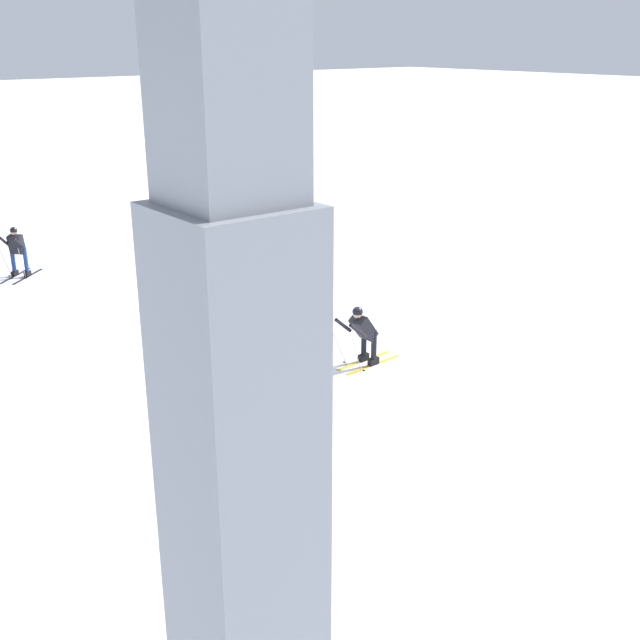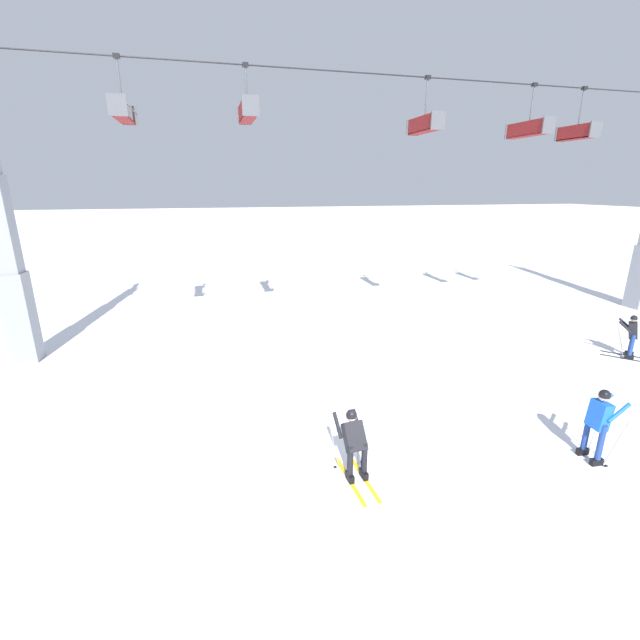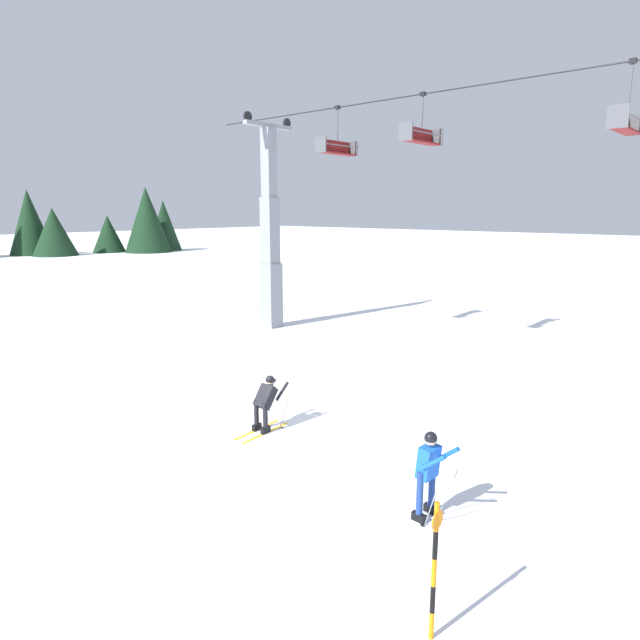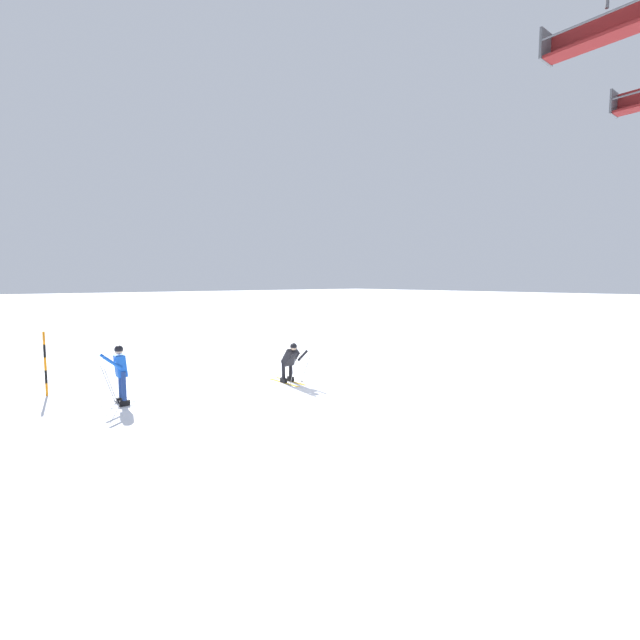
% 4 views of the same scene
% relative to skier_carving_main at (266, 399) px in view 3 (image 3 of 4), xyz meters
% --- Properties ---
extents(ground_plane, '(260.00, 260.00, 0.00)m').
position_rel_skier_carving_main_xyz_m(ground_plane, '(0.38, -0.27, -0.85)').
color(ground_plane, white).
extents(skier_carving_main, '(0.73, 1.76, 1.62)m').
position_rel_skier_carving_main_xyz_m(skier_carving_main, '(0.00, 0.00, 0.00)').
color(skier_carving_main, yellow).
rests_on(skier_carving_main, ground_plane).
extents(lift_tower_near, '(0.82, 2.96, 10.14)m').
position_rel_skier_carving_main_xyz_m(lift_tower_near, '(-9.26, 9.11, 3.35)').
color(lift_tower_near, gray).
rests_on(lift_tower_near, ground_plane).
extents(haul_cable, '(33.99, 0.05, 0.05)m').
position_rel_skier_carving_main_xyz_m(haul_cable, '(4.74, 9.11, 9.13)').
color(haul_cable, black).
extents(chairlift_seat_nearest, '(0.61, 2.19, 1.96)m').
position_rel_skier_carving_main_xyz_m(chairlift_seat_nearest, '(-5.12, 9.11, 7.54)').
color(chairlift_seat_nearest, black).
extents(chairlift_seat_second, '(0.61, 2.25, 1.81)m').
position_rel_skier_carving_main_xyz_m(chairlift_seat_second, '(-1.06, 9.11, 7.67)').
color(chairlift_seat_second, black).
extents(chairlift_seat_middle, '(0.61, 2.11, 2.01)m').
position_rel_skier_carving_main_xyz_m(chairlift_seat_middle, '(5.82, 9.11, 7.49)').
color(chairlift_seat_middle, black).
extents(trail_marker_pole, '(0.07, 0.28, 2.06)m').
position_rel_skier_carving_main_xyz_m(trail_marker_pole, '(6.99, -3.49, 0.26)').
color(trail_marker_pole, orange).
rests_on(trail_marker_pole, ground_plane).
extents(skier_distant_downhill, '(1.60, 0.71, 1.80)m').
position_rel_skier_carving_main_xyz_m(skier_distant_downhill, '(5.44, -0.93, 0.19)').
color(skier_distant_downhill, white).
rests_on(skier_distant_downhill, ground_plane).
extents(tree_line_ridge, '(16.50, 31.99, 9.83)m').
position_rel_skier_carving_main_xyz_m(tree_line_ridge, '(-62.63, 20.38, 3.25)').
color(tree_line_ridge, black).
rests_on(tree_line_ridge, ground_plane).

